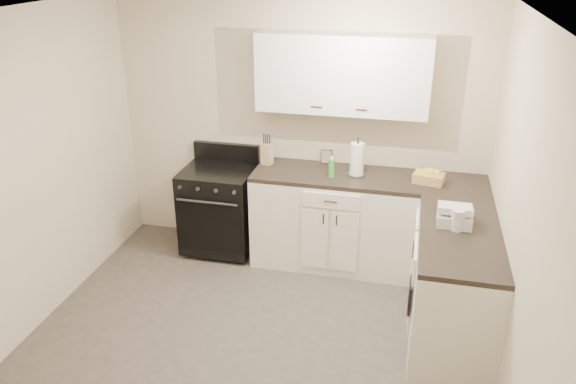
% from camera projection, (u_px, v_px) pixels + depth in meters
% --- Properties ---
extents(floor, '(3.60, 3.60, 0.00)m').
position_uv_depth(floor, '(249.00, 352.00, 4.36)').
color(floor, '#473F38').
rests_on(floor, ground).
extents(ceiling, '(3.60, 3.60, 0.00)m').
position_uv_depth(ceiling, '(237.00, 18.00, 3.34)').
color(ceiling, white).
rests_on(ceiling, wall_back).
extents(wall_back, '(3.60, 0.00, 3.60)m').
position_uv_depth(wall_back, '(299.00, 129.00, 5.45)').
color(wall_back, beige).
rests_on(wall_back, ground).
extents(wall_right, '(0.00, 3.60, 3.60)m').
position_uv_depth(wall_right, '(522.00, 236.00, 3.47)').
color(wall_right, beige).
rests_on(wall_right, ground).
extents(wall_left, '(0.00, 3.60, 3.60)m').
position_uv_depth(wall_left, '(15.00, 183.00, 4.22)').
color(wall_left, beige).
rests_on(wall_left, ground).
extents(base_cabinets_back, '(1.55, 0.60, 0.90)m').
position_uv_depth(base_cabinets_back, '(335.00, 221.00, 5.42)').
color(base_cabinets_back, silver).
rests_on(base_cabinets_back, floor).
extents(base_cabinets_right, '(0.60, 1.90, 0.90)m').
position_uv_depth(base_cabinets_right, '(452.00, 269.00, 4.62)').
color(base_cabinets_right, silver).
rests_on(base_cabinets_right, floor).
extents(countertop_back, '(1.55, 0.60, 0.04)m').
position_uv_depth(countertop_back, '(336.00, 176.00, 5.23)').
color(countertop_back, black).
rests_on(countertop_back, base_cabinets_back).
extents(countertop_right, '(0.60, 1.90, 0.04)m').
position_uv_depth(countertop_right, '(459.00, 218.00, 4.43)').
color(countertop_right, black).
rests_on(countertop_right, base_cabinets_right).
extents(upper_cabinets, '(1.55, 0.30, 0.70)m').
position_uv_depth(upper_cabinets, '(343.00, 74.00, 4.99)').
color(upper_cabinets, white).
rests_on(upper_cabinets, wall_back).
extents(stove, '(0.69, 0.59, 0.83)m').
position_uv_depth(stove, '(219.00, 209.00, 5.64)').
color(stove, black).
rests_on(stove, floor).
extents(knife_block, '(0.11, 0.11, 0.21)m').
position_uv_depth(knife_block, '(267.00, 154.00, 5.41)').
color(knife_block, tan).
rests_on(knife_block, countertop_back).
extents(paper_towel, '(0.14, 0.14, 0.31)m').
position_uv_depth(paper_towel, '(357.00, 159.00, 5.13)').
color(paper_towel, white).
rests_on(paper_towel, countertop_back).
extents(soap_bottle, '(0.06, 0.06, 0.17)m').
position_uv_depth(soap_bottle, '(331.00, 168.00, 5.12)').
color(soap_bottle, green).
rests_on(soap_bottle, countertop_back).
extents(picture_frame, '(0.11, 0.04, 0.13)m').
position_uv_depth(picture_frame, '(326.00, 156.00, 5.45)').
color(picture_frame, black).
rests_on(picture_frame, countertop_back).
extents(wicker_basket, '(0.29, 0.23, 0.09)m').
position_uv_depth(wicker_basket, '(429.00, 178.00, 5.01)').
color(wicker_basket, tan).
rests_on(wicker_basket, countertop_right).
extents(countertop_grill, '(0.26, 0.24, 0.09)m').
position_uv_depth(countertop_grill, '(454.00, 218.00, 4.28)').
color(countertop_grill, silver).
rests_on(countertop_grill, countertop_right).
extents(glass_jar, '(0.10, 0.10, 0.17)m').
position_uv_depth(glass_jar, '(458.00, 220.00, 4.17)').
color(glass_jar, silver).
rests_on(glass_jar, countertop_right).
extents(oven_mitt_near, '(0.02, 0.14, 0.24)m').
position_uv_depth(oven_mitt_near, '(410.00, 298.00, 4.25)').
color(oven_mitt_near, black).
rests_on(oven_mitt_near, base_cabinets_right).
extents(oven_mitt_far, '(0.02, 0.15, 0.27)m').
position_uv_depth(oven_mitt_far, '(410.00, 295.00, 4.31)').
color(oven_mitt_far, black).
rests_on(oven_mitt_far, base_cabinets_right).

